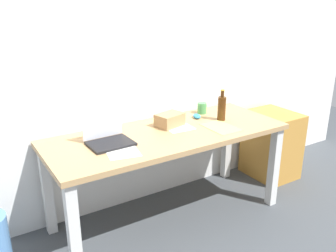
% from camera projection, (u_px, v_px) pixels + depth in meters
% --- Properties ---
extents(ground_plane, '(8.00, 8.00, 0.00)m').
position_uv_depth(ground_plane, '(168.00, 216.00, 3.02)').
color(ground_plane, '#42474C').
extents(back_wall, '(5.20, 0.08, 2.60)m').
position_uv_depth(back_wall, '(140.00, 52.00, 2.92)').
color(back_wall, white).
rests_on(back_wall, ground).
extents(desk, '(1.86, 0.73, 0.75)m').
position_uv_depth(desk, '(168.00, 144.00, 2.80)').
color(desk, tan).
rests_on(desk, ground).
extents(laptop_left, '(0.31, 0.25, 0.23)m').
position_uv_depth(laptop_left, '(108.00, 136.00, 2.56)').
color(laptop_left, black).
rests_on(laptop_left, desk).
extents(beer_bottle, '(0.07, 0.07, 0.26)m').
position_uv_depth(beer_bottle, '(222.00, 108.00, 3.01)').
color(beer_bottle, '#47280F').
rests_on(beer_bottle, desk).
extents(computer_mouse, '(0.09, 0.11, 0.03)m').
position_uv_depth(computer_mouse, '(197.00, 116.00, 3.09)').
color(computer_mouse, '#338CC6').
rests_on(computer_mouse, desk).
extents(cardboard_box, '(0.24, 0.19, 0.10)m').
position_uv_depth(cardboard_box, '(170.00, 120.00, 2.89)').
color(cardboard_box, tan).
rests_on(cardboard_box, desk).
extents(coffee_mug, '(0.08, 0.08, 0.09)m').
position_uv_depth(coffee_mug, '(202.00, 108.00, 3.20)').
color(coffee_mug, '#4C9E56').
rests_on(coffee_mug, desk).
extents(paper_sheet_front_right, '(0.21, 0.30, 0.00)m').
position_uv_depth(paper_sheet_front_right, '(221.00, 127.00, 2.87)').
color(paper_sheet_front_right, '#F4E06B').
rests_on(paper_sheet_front_right, desk).
extents(paper_sheet_front_left, '(0.26, 0.33, 0.00)m').
position_uv_depth(paper_sheet_front_left, '(121.00, 150.00, 2.45)').
color(paper_sheet_front_left, white).
rests_on(paper_sheet_front_left, desk).
extents(paper_sheet_near_back, '(0.23, 0.31, 0.00)m').
position_uv_depth(paper_sheet_near_back, '(175.00, 126.00, 2.91)').
color(paper_sheet_near_back, white).
rests_on(paper_sheet_near_back, desk).
extents(filing_cabinet, '(0.40, 0.48, 0.66)m').
position_uv_depth(filing_cabinet, '(272.00, 144.00, 3.63)').
color(filing_cabinet, '#C68938').
rests_on(filing_cabinet, ground).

